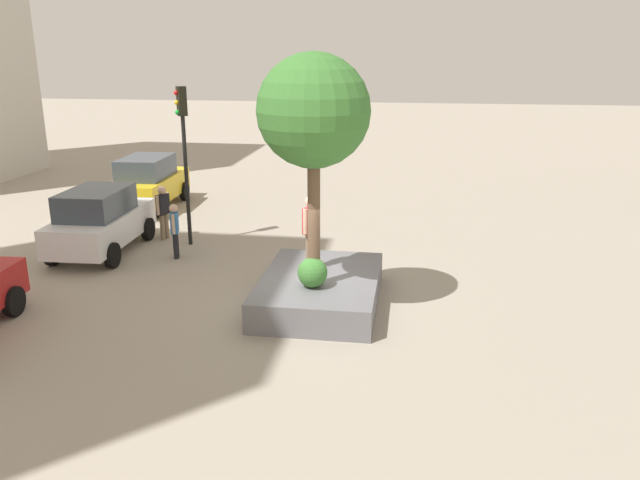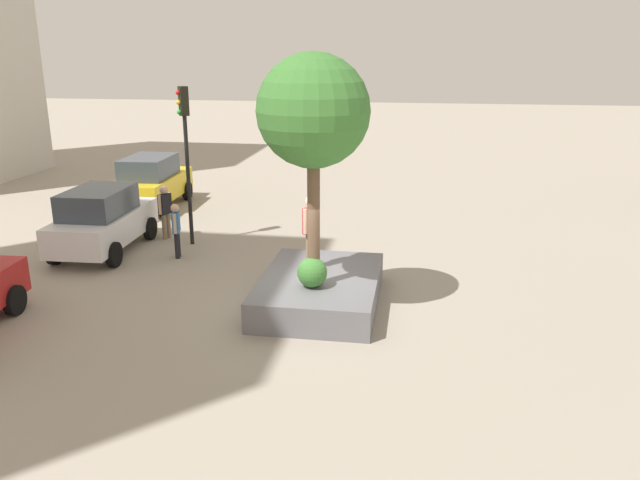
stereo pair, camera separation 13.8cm
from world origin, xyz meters
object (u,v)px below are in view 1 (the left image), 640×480
(plaza_tree, at_px, (314,113))
(passerby_with_bag, at_px, (175,227))
(pedestrian_crossing, at_px, (163,209))
(skateboarder, at_px, (311,226))
(police_car, at_px, (100,220))
(planter_ledge, at_px, (320,290))
(taxi_cab, at_px, (149,182))
(skateboard, at_px, (311,266))
(traffic_light_corner, at_px, (184,140))

(plaza_tree, bearing_deg, passerby_with_bag, 54.00)
(pedestrian_crossing, bearing_deg, plaza_tree, -132.03)
(skateboarder, xyz_separation_m, police_car, (2.39, 6.74, -0.78))
(planter_ledge, height_order, skateboarder, skateboarder)
(plaza_tree, height_order, taxi_cab, plaza_tree)
(skateboard, relative_size, skateboarder, 0.47)
(taxi_cab, relative_size, traffic_light_corner, 0.91)
(plaza_tree, xyz_separation_m, police_car, (3.54, 7.01, -3.58))
(plaza_tree, relative_size, police_car, 1.20)
(plaza_tree, distance_m, skateboard, 4.00)
(taxi_cab, xyz_separation_m, pedestrian_crossing, (-3.84, -2.13, -0.01))
(planter_ledge, distance_m, plaza_tree, 4.27)
(skateboarder, relative_size, pedestrian_crossing, 1.00)
(plaza_tree, relative_size, traffic_light_corner, 1.07)
(police_car, distance_m, taxi_cab, 5.49)
(planter_ledge, relative_size, plaza_tree, 0.78)
(skateboarder, bearing_deg, pedestrian_crossing, 53.71)
(skateboarder, bearing_deg, skateboard, 0.00)
(planter_ledge, distance_m, taxi_cab, 11.52)
(skateboard, relative_size, traffic_light_corner, 0.17)
(skateboarder, relative_size, passerby_with_bag, 1.08)
(plaza_tree, height_order, passerby_with_bag, plaza_tree)
(planter_ledge, relative_size, skateboarder, 2.29)
(planter_ledge, xyz_separation_m, plaza_tree, (-0.58, 0.05, 4.23))
(taxi_cab, xyz_separation_m, traffic_light_corner, (-4.27, -3.13, 2.25))
(planter_ledge, bearing_deg, passerby_with_bag, 59.30)
(planter_ledge, height_order, passerby_with_bag, passerby_with_bag)
(skateboarder, height_order, traffic_light_corner, traffic_light_corner)
(skateboarder, height_order, pedestrian_crossing, skateboarder)
(plaza_tree, xyz_separation_m, passerby_with_bag, (3.36, 4.62, -3.64))
(planter_ledge, xyz_separation_m, skateboard, (0.56, 0.31, 0.40))
(skateboard, distance_m, skateboarder, 1.02)
(police_car, distance_m, pedestrian_crossing, 2.07)
(taxi_cab, distance_m, traffic_light_corner, 5.75)
(police_car, bearing_deg, taxi_cab, 8.56)
(planter_ledge, height_order, police_car, police_car)
(skateboard, bearing_deg, traffic_light_corner, 51.26)
(skateboarder, height_order, police_car, skateboarder)
(passerby_with_bag, xyz_separation_m, pedestrian_crossing, (1.77, 1.07, 0.07))
(planter_ledge, bearing_deg, pedestrian_crossing, 51.62)
(skateboard, relative_size, passerby_with_bag, 0.51)
(skateboarder, bearing_deg, passerby_with_bag, 63.08)
(passerby_with_bag, bearing_deg, taxi_cab, 29.73)
(skateboard, height_order, passerby_with_bag, passerby_with_bag)
(police_car, bearing_deg, skateboarder, -109.52)
(taxi_cab, bearing_deg, planter_ledge, -136.79)
(police_car, relative_size, taxi_cab, 0.97)
(plaza_tree, height_order, pedestrian_crossing, plaza_tree)
(plaza_tree, bearing_deg, police_car, 63.22)
(plaza_tree, bearing_deg, pedestrian_crossing, 47.97)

